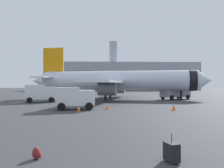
{
  "coord_description": "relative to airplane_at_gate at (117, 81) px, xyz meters",
  "views": [
    {
      "loc": [
        0.11,
        -2.04,
        2.96
      ],
      "look_at": [
        1.24,
        26.78,
        3.0
      ],
      "focal_mm": 38.22,
      "sensor_mm": 36.0,
      "label": 1
    }
  ],
  "objects": [
    {
      "name": "safety_cone_mid",
      "position": [
        -2.18,
        -18.47,
        -3.35
      ],
      "size": [
        0.44,
        0.44,
        0.61
      ],
      "color": "#F2590C",
      "rests_on": "ground"
    },
    {
      "name": "fuel_truck",
      "position": [
        11.42,
        -0.57,
        -1.88
      ],
      "size": [
        6.43,
        4.88,
        3.2
      ],
      "color": "gray",
      "rests_on": "ground"
    },
    {
      "name": "service_truck",
      "position": [
        -13.07,
        -7.16,
        -2.05
      ],
      "size": [
        5.22,
        3.6,
        2.9
      ],
      "color": "white",
      "rests_on": "ground"
    },
    {
      "name": "safety_cone_far",
      "position": [
        -5.37,
        -20.56,
        -3.34
      ],
      "size": [
        0.44,
        0.44,
        0.63
      ],
      "color": "#F2590C",
      "rests_on": "ground"
    },
    {
      "name": "airplane_at_gate",
      "position": [
        0.0,
        0.0,
        0.0
      ],
      "size": [
        35.49,
        32.27,
        10.5
      ],
      "color": "silver",
      "rests_on": "ground"
    },
    {
      "name": "traveller_backpack",
      "position": [
        -5.37,
        -37.19,
        -3.42
      ],
      "size": [
        0.36,
        0.4,
        0.48
      ],
      "color": "maroon",
      "rests_on": "ground"
    },
    {
      "name": "terminal_building",
      "position": [
        10.49,
        81.83,
        3.52
      ],
      "size": [
        71.54,
        23.88,
        26.1
      ],
      "color": "#9EA3AD",
      "rests_on": "ground"
    },
    {
      "name": "safety_cone_near",
      "position": [
        5.34,
        -19.91,
        -3.27
      ],
      "size": [
        0.44,
        0.44,
        0.79
      ],
      "color": "#F2590C",
      "rests_on": "ground"
    },
    {
      "name": "rolling_suitcase",
      "position": [
        -0.15,
        -37.77,
        -3.27
      ],
      "size": [
        0.55,
        0.72,
        1.1
      ],
      "color": "black",
      "rests_on": "ground"
    },
    {
      "name": "cargo_van",
      "position": [
        -6.02,
        -18.82,
        -2.21
      ],
      "size": [
        4.6,
        2.77,
        2.6
      ],
      "color": "white",
      "rests_on": "ground"
    }
  ]
}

